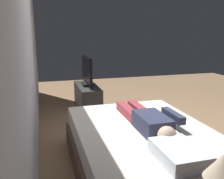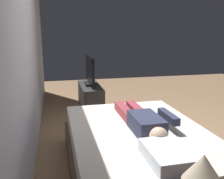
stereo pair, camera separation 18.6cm
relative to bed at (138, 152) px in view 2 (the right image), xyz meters
name	(u,v)px [view 2 (the right image)]	position (x,y,z in m)	size (l,w,h in m)	color
ground_plane	(145,143)	(0.70, -0.36, -0.26)	(10.00, 10.00, 0.00)	#8C6B4C
back_wall	(27,45)	(1.10, 1.19, 1.14)	(6.40, 0.10, 2.80)	silver
bed	(138,152)	(0.00, 0.00, 0.00)	(2.08, 1.51, 0.54)	brown
pillow	(168,155)	(-0.72, 0.00, 0.34)	(0.48, 0.34, 0.12)	white
person	(143,120)	(0.03, -0.06, 0.36)	(1.26, 0.46, 0.18)	#2D334C
remote	(170,119)	(0.18, -0.47, 0.29)	(0.15, 0.04, 0.02)	black
tv_stand	(90,97)	(2.53, 0.16, -0.01)	(1.10, 0.40, 0.50)	#2D2D2D
tv	(90,71)	(2.53, 0.16, 0.52)	(0.88, 0.20, 0.59)	black
lamp	(203,170)	(-1.34, 0.11, 0.59)	(0.22, 0.22, 0.42)	#59595B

